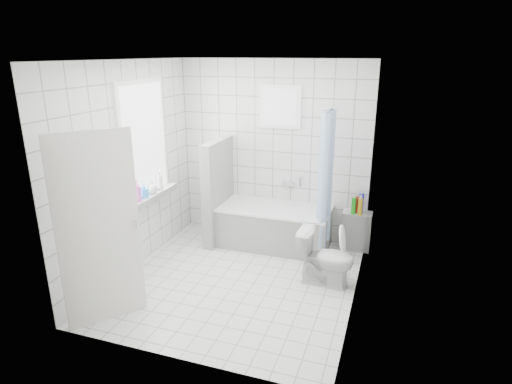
% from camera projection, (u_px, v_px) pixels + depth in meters
% --- Properties ---
extents(ground, '(3.00, 3.00, 0.00)m').
position_uv_depth(ground, '(237.00, 280.00, 5.27)').
color(ground, white).
rests_on(ground, ground).
extents(ceiling, '(3.00, 3.00, 0.00)m').
position_uv_depth(ceiling, '(234.00, 60.00, 4.46)').
color(ceiling, white).
rests_on(ceiling, ground).
extents(wall_back, '(2.80, 0.02, 2.60)m').
position_uv_depth(wall_back, '(273.00, 151.00, 6.22)').
color(wall_back, white).
rests_on(wall_back, ground).
extents(wall_front, '(2.80, 0.02, 2.60)m').
position_uv_depth(wall_front, '(170.00, 228.00, 3.51)').
color(wall_front, white).
rests_on(wall_front, ground).
extents(wall_left, '(0.02, 3.00, 2.60)m').
position_uv_depth(wall_left, '(130.00, 169.00, 5.29)').
color(wall_left, white).
rests_on(wall_left, ground).
extents(wall_right, '(0.02, 3.00, 2.60)m').
position_uv_depth(wall_right, '(361.00, 191.00, 4.44)').
color(wall_right, white).
rests_on(wall_right, ground).
extents(window_left, '(0.01, 0.90, 1.40)m').
position_uv_depth(window_left, '(145.00, 141.00, 5.45)').
color(window_left, white).
rests_on(window_left, wall_left).
extents(window_back, '(0.50, 0.01, 0.50)m').
position_uv_depth(window_back, '(280.00, 107.00, 5.94)').
color(window_back, white).
rests_on(window_back, wall_back).
extents(window_sill, '(0.18, 1.02, 0.08)m').
position_uv_depth(window_sill, '(152.00, 196.00, 5.67)').
color(window_sill, white).
rests_on(window_sill, wall_left).
extents(door, '(0.53, 0.65, 2.00)m').
position_uv_depth(door, '(99.00, 231.00, 4.21)').
color(door, silver).
rests_on(door, ground).
extents(bathtub, '(1.57, 0.77, 0.58)m').
position_uv_depth(bathtub, '(275.00, 226.00, 6.15)').
color(bathtub, white).
rests_on(bathtub, ground).
extents(partition_wall, '(0.15, 0.85, 1.50)m').
position_uv_depth(partition_wall, '(218.00, 191.00, 6.22)').
color(partition_wall, white).
rests_on(partition_wall, ground).
extents(tiled_ledge, '(0.40, 0.24, 0.55)m').
position_uv_depth(tiled_ledge, '(356.00, 231.00, 6.04)').
color(tiled_ledge, white).
rests_on(tiled_ledge, ground).
extents(toilet, '(0.68, 0.41, 0.68)m').
position_uv_depth(toilet, '(326.00, 258.00, 5.10)').
color(toilet, white).
rests_on(toilet, ground).
extents(curtain_rod, '(0.02, 0.80, 0.02)m').
position_uv_depth(curtain_rod, '(331.00, 109.00, 5.37)').
color(curtain_rod, silver).
rests_on(curtain_rod, wall_back).
extents(shower_curtain, '(0.14, 0.48, 1.78)m').
position_uv_depth(shower_curtain, '(326.00, 180.00, 5.54)').
color(shower_curtain, '#4177BF').
rests_on(shower_curtain, curtain_rod).
extents(tub_faucet, '(0.18, 0.06, 0.06)m').
position_uv_depth(tub_faucet, '(288.00, 183.00, 6.25)').
color(tub_faucet, silver).
rests_on(tub_faucet, wall_back).
extents(sill_bottles, '(0.16, 0.65, 0.28)m').
position_uv_depth(sill_bottles, '(149.00, 186.00, 5.55)').
color(sill_bottles, white).
rests_on(sill_bottles, window_sill).
extents(ledge_bottles, '(0.16, 0.17, 0.28)m').
position_uv_depth(ledge_bottles, '(358.00, 205.00, 5.88)').
color(ledge_bottles, green).
rests_on(ledge_bottles, tiled_ledge).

